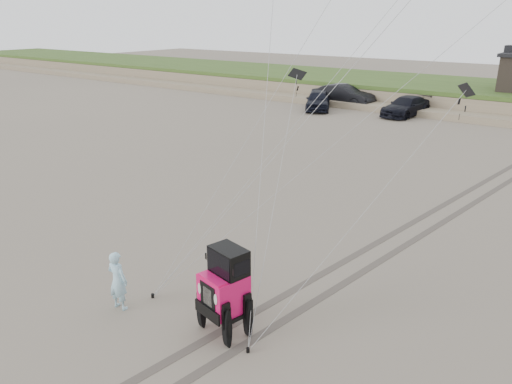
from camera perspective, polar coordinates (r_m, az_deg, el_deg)
ground at (r=12.79m, az=-6.45°, el=-15.21°), size 160.00×160.00×0.00m
truck_a at (r=41.47m, az=7.09°, el=10.38°), size 3.81×4.97×1.58m
truck_b at (r=43.89m, az=9.97°, el=10.86°), size 5.44×2.14×1.76m
truck_c at (r=40.25m, az=16.76°, el=9.36°), size 2.72×5.27×1.46m
jeep at (r=12.15m, az=-3.68°, el=-12.23°), size 3.01×5.03×1.75m
man at (r=13.53m, az=-15.52°, el=-9.72°), size 0.63×0.45×1.62m
stake_main at (r=14.15m, az=-11.73°, el=-11.52°), size 0.08×0.08×0.12m
stake_aux at (r=11.92m, az=-0.93°, el=-17.62°), size 0.08×0.08×0.12m
tire_tracks at (r=17.97m, az=16.19°, el=-5.13°), size 5.22×29.74×0.01m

